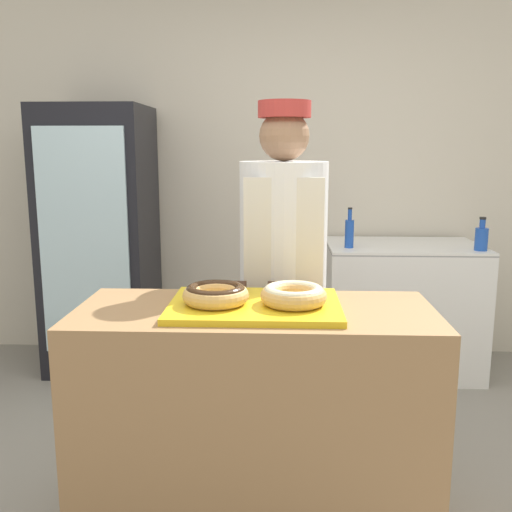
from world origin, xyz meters
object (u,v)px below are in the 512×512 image
Objects in this scene: brownie_back_right at (280,288)px; brownie_back_left at (234,287)px; serving_tray at (255,306)px; donut_light_glaze at (294,294)px; chest_freezer at (401,307)px; bottle_blue at (349,232)px; beverage_fridge at (100,240)px; bottle_blue_b at (481,238)px; baker_person at (283,281)px; donut_chocolate_glaze at (216,293)px.

brownie_back_left is at bearing 180.00° from brownie_back_right.
donut_light_glaze reaches higher than serving_tray.
donut_light_glaze reaches higher than brownie_back_right.
bottle_blue reaches higher than chest_freezer.
brownie_back_left is 0.05× the size of beverage_fridge.
brownie_back_right is 1.99m from beverage_fridge.
beverage_fridge reaches higher than chest_freezer.
bottle_blue_b is at bearing -26.91° from chest_freezer.
beverage_fridge reaches higher than brownie_back_right.
serving_tray is 0.55m from baker_person.
baker_person is (0.25, 0.56, -0.08)m from donut_chocolate_glaze.
brownie_back_right is (0.18, 0.00, 0.00)m from brownie_back_left.
chest_freezer is at bearing 66.28° from donut_light_glaze.
donut_light_glaze is at bearing -86.33° from baker_person.
serving_tray is 0.37× the size of baker_person.
donut_light_glaze is at bearing -8.77° from serving_tray.
bottle_blue_b reaches higher than brownie_back_left.
serving_tray is 1.67m from bottle_blue.
donut_light_glaze is (0.28, 0.00, 0.00)m from donut_chocolate_glaze.
serving_tray is 0.15m from donut_light_glaze.
donut_light_glaze is at bearing -54.11° from beverage_fridge.
donut_chocolate_glaze reaches higher than brownie_back_right.
baker_person is at bearing -44.11° from beverage_fridge.
donut_light_glaze is (0.14, -0.02, 0.05)m from serving_tray.
donut_light_glaze is 2.17m from beverage_fridge.
donut_chocolate_glaze is 2.53× the size of brownie_back_right.
baker_person is at bearing -112.13° from bottle_blue.
brownie_back_right is at bearing -52.17° from beverage_fridge.
baker_person is (0.20, 0.37, -0.06)m from brownie_back_left.
donut_chocolate_glaze is at bearing -171.23° from serving_tray.
baker_person is 1.52m from chest_freezer.
chest_freezer is (1.01, 1.57, -0.52)m from brownie_back_left.
baker_person is 8.13× the size of bottle_blue_b.
brownie_back_right is 1.49m from bottle_blue.
donut_chocolate_glaze reaches higher than chest_freezer.
baker_person reaches higher than brownie_back_left.
chest_freezer is (0.77, 1.76, -0.54)m from donut_light_glaze.
brownie_back_left is at bearing -136.59° from bottle_blue_b.
beverage_fridge reaches higher than donut_chocolate_glaze.
beverage_fridge reaches higher than donut_light_glaze.
donut_chocolate_glaze is 0.94× the size of bottle_blue.
brownie_back_right is 0.38m from baker_person.
brownie_back_left is (-0.23, 0.19, -0.02)m from donut_light_glaze.
beverage_fridge is at bearing 175.13° from bottle_blue_b.
donut_chocolate_glaze is at bearing -112.79° from bottle_blue.
serving_tray reaches higher than chest_freezer.
serving_tray is 6.53× the size of brownie_back_right.
brownie_back_right is 0.37× the size of bottle_blue.
beverage_fridge is 6.88× the size of bottle_blue.
beverage_fridge is 1.76× the size of chest_freezer.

